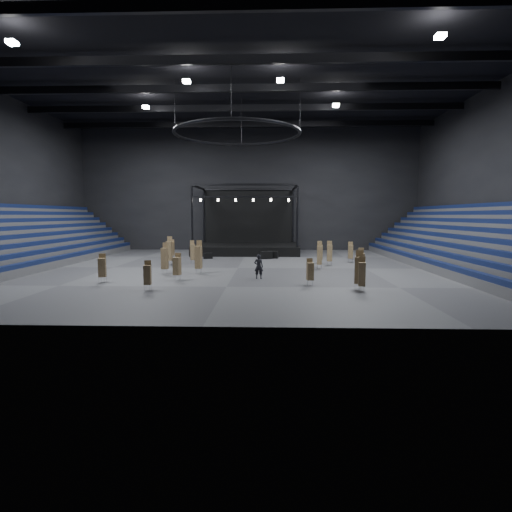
{
  "coord_description": "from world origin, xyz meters",
  "views": [
    {
      "loc": [
        3.1,
        -39.16,
        5.2
      ],
      "look_at": [
        1.87,
        -2.0,
        1.4
      ],
      "focal_mm": 28.0,
      "sensor_mm": 36.0,
      "label": 1
    }
  ],
  "objects_px": {
    "flight_case_left": "(208,256)",
    "chair_stack_12": "(165,258)",
    "chair_stack_1": "(361,264)",
    "chair_stack_13": "(177,266)",
    "chair_stack_6": "(319,255)",
    "chair_stack_10": "(320,252)",
    "chair_stack_2": "(350,251)",
    "chair_stack_0": "(199,257)",
    "chair_stack_4": "(359,270)",
    "flight_case_right": "(273,255)",
    "man_center": "(259,267)",
    "flight_case_mid": "(266,255)",
    "chair_stack_9": "(193,252)",
    "stage": "(247,242)",
    "chair_stack_5": "(169,250)",
    "chair_stack_8": "(310,271)",
    "chair_stack_15": "(147,274)",
    "chair_stack_11": "(330,253)",
    "chair_stack_7": "(102,267)",
    "chair_stack_3": "(362,274)",
    "crew_member": "(360,266)",
    "chair_stack_14": "(172,249)"
  },
  "relations": [
    {
      "from": "chair_stack_5",
      "to": "chair_stack_11",
      "type": "xyz_separation_m",
      "value": [
        16.79,
        0.12,
        -0.2
      ]
    },
    {
      "from": "chair_stack_7",
      "to": "chair_stack_0",
      "type": "bearing_deg",
      "value": 25.54
    },
    {
      "from": "flight_case_left",
      "to": "chair_stack_11",
      "type": "height_order",
      "value": "chair_stack_11"
    },
    {
      "from": "chair_stack_10",
      "to": "flight_case_left",
      "type": "bearing_deg",
      "value": 145.88
    },
    {
      "from": "chair_stack_2",
      "to": "chair_stack_3",
      "type": "height_order",
      "value": "chair_stack_3"
    },
    {
      "from": "chair_stack_2",
      "to": "chair_stack_0",
      "type": "bearing_deg",
      "value": -143.85
    },
    {
      "from": "chair_stack_3",
      "to": "chair_stack_12",
      "type": "relative_size",
      "value": 0.87
    },
    {
      "from": "chair_stack_8",
      "to": "chair_stack_10",
      "type": "relative_size",
      "value": 0.83
    },
    {
      "from": "chair_stack_2",
      "to": "chair_stack_9",
      "type": "relative_size",
      "value": 0.91
    },
    {
      "from": "chair_stack_0",
      "to": "chair_stack_13",
      "type": "bearing_deg",
      "value": -92.74
    },
    {
      "from": "man_center",
      "to": "chair_stack_13",
      "type": "bearing_deg",
      "value": 13.83
    },
    {
      "from": "flight_case_left",
      "to": "chair_stack_12",
      "type": "bearing_deg",
      "value": -99.02
    },
    {
      "from": "chair_stack_5",
      "to": "chair_stack_11",
      "type": "distance_m",
      "value": 16.79
    },
    {
      "from": "chair_stack_5",
      "to": "chair_stack_14",
      "type": "height_order",
      "value": "chair_stack_5"
    },
    {
      "from": "chair_stack_4",
      "to": "chair_stack_12",
      "type": "bearing_deg",
      "value": 173.5
    },
    {
      "from": "flight_case_right",
      "to": "chair_stack_3",
      "type": "relative_size",
      "value": 0.54
    },
    {
      "from": "stage",
      "to": "chair_stack_11",
      "type": "height_order",
      "value": "stage"
    },
    {
      "from": "chair_stack_0",
      "to": "chair_stack_6",
      "type": "relative_size",
      "value": 1.11
    },
    {
      "from": "chair_stack_8",
      "to": "chair_stack_9",
      "type": "distance_m",
      "value": 17.36
    },
    {
      "from": "chair_stack_11",
      "to": "chair_stack_7",
      "type": "bearing_deg",
      "value": -145.61
    },
    {
      "from": "chair_stack_6",
      "to": "chair_stack_10",
      "type": "height_order",
      "value": "chair_stack_6"
    },
    {
      "from": "chair_stack_13",
      "to": "chair_stack_6",
      "type": "bearing_deg",
      "value": 47.04
    },
    {
      "from": "stage",
      "to": "flight_case_mid",
      "type": "relative_size",
      "value": 10.44
    },
    {
      "from": "chair_stack_1",
      "to": "chair_stack_7",
      "type": "relative_size",
      "value": 1.15
    },
    {
      "from": "chair_stack_9",
      "to": "chair_stack_12",
      "type": "distance_m",
      "value": 7.65
    },
    {
      "from": "chair_stack_0",
      "to": "chair_stack_10",
      "type": "relative_size",
      "value": 1.23
    },
    {
      "from": "stage",
      "to": "chair_stack_7",
      "type": "xyz_separation_m",
      "value": [
        -9.82,
        -25.21,
        -0.24
      ]
    },
    {
      "from": "chair_stack_6",
      "to": "chair_stack_10",
      "type": "bearing_deg",
      "value": 91.12
    },
    {
      "from": "chair_stack_8",
      "to": "chair_stack_15",
      "type": "distance_m",
      "value": 11.75
    },
    {
      "from": "flight_case_left",
      "to": "chair_stack_1",
      "type": "bearing_deg",
      "value": -46.26
    },
    {
      "from": "flight_case_right",
      "to": "chair_stack_10",
      "type": "relative_size",
      "value": 0.54
    },
    {
      "from": "chair_stack_7",
      "to": "chair_stack_8",
      "type": "bearing_deg",
      "value": -14.93
    },
    {
      "from": "flight_case_mid",
      "to": "chair_stack_9",
      "type": "xyz_separation_m",
      "value": [
        -7.95,
        -4.86,
        0.84
      ]
    },
    {
      "from": "flight_case_right",
      "to": "man_center",
      "type": "bearing_deg",
      "value": -94.7
    },
    {
      "from": "chair_stack_15",
      "to": "chair_stack_11",
      "type": "bearing_deg",
      "value": 38.55
    },
    {
      "from": "chair_stack_4",
      "to": "chair_stack_1",
      "type": "bearing_deg",
      "value": 93.68
    },
    {
      "from": "chair_stack_12",
      "to": "chair_stack_14",
      "type": "xyz_separation_m",
      "value": [
        -2.3,
        12.09,
        -0.22
      ]
    },
    {
      "from": "flight_case_right",
      "to": "chair_stack_14",
      "type": "distance_m",
      "value": 12.13
    },
    {
      "from": "chair_stack_3",
      "to": "chair_stack_9",
      "type": "height_order",
      "value": "chair_stack_9"
    },
    {
      "from": "chair_stack_2",
      "to": "man_center",
      "type": "relative_size",
      "value": 1.13
    },
    {
      "from": "stage",
      "to": "chair_stack_8",
      "type": "bearing_deg",
      "value": -76.62
    },
    {
      "from": "chair_stack_3",
      "to": "chair_stack_10",
      "type": "bearing_deg",
      "value": 102.02
    },
    {
      "from": "stage",
      "to": "chair_stack_7",
      "type": "height_order",
      "value": "stage"
    },
    {
      "from": "chair_stack_0",
      "to": "crew_member",
      "type": "relative_size",
      "value": 1.57
    },
    {
      "from": "flight_case_left",
      "to": "chair_stack_5",
      "type": "bearing_deg",
      "value": -117.36
    },
    {
      "from": "chair_stack_14",
      "to": "chair_stack_15",
      "type": "height_order",
      "value": "chair_stack_14"
    },
    {
      "from": "chair_stack_4",
      "to": "chair_stack_10",
      "type": "distance_m",
      "value": 15.69
    },
    {
      "from": "chair_stack_4",
      "to": "chair_stack_10",
      "type": "relative_size",
      "value": 1.15
    },
    {
      "from": "chair_stack_1",
      "to": "chair_stack_13",
      "type": "bearing_deg",
      "value": -175.18
    },
    {
      "from": "chair_stack_4",
      "to": "chair_stack_0",
      "type": "bearing_deg",
      "value": 167.62
    }
  ]
}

